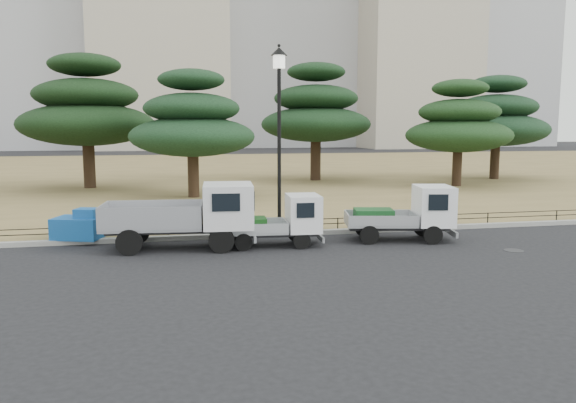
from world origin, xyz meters
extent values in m
plane|color=black|center=(0.00, 0.00, 0.00)|extent=(220.00, 220.00, 0.00)
cube|color=olive|center=(0.00, 30.60, 0.07)|extent=(120.00, 56.00, 0.15)
cube|color=gray|center=(0.00, 2.60, 0.08)|extent=(120.00, 0.25, 0.16)
cylinder|color=black|center=(-2.42, 0.33, 0.40)|extent=(0.80, 0.22, 0.79)
cylinder|color=black|center=(-2.28, 2.04, 0.40)|extent=(0.80, 0.22, 0.79)
cylinder|color=black|center=(-5.14, 0.56, 0.40)|extent=(0.80, 0.22, 0.79)
cylinder|color=black|center=(-5.00, 2.27, 0.40)|extent=(0.80, 0.22, 0.79)
cube|color=#2D2D30|center=(-3.67, 1.30, 0.60)|extent=(4.48, 1.31, 0.14)
cube|color=gray|center=(-4.46, 1.36, 1.06)|extent=(3.20, 1.98, 0.77)
cube|color=silver|center=(-2.12, 1.17, 1.35)|extent=(1.69, 2.00, 1.35)
cylinder|color=black|center=(0.10, 0.38, 0.27)|extent=(0.56, 0.18, 0.55)
cylinder|color=black|center=(0.17, 1.57, 0.27)|extent=(0.56, 0.18, 0.55)
cylinder|color=black|center=(-1.73, 0.49, 0.27)|extent=(0.56, 0.18, 0.55)
cylinder|color=black|center=(-1.65, 1.68, 0.27)|extent=(0.56, 0.18, 0.55)
cube|color=#2D2D30|center=(-0.75, 1.03, 0.40)|extent=(2.98, 0.85, 0.13)
cube|color=#A6AAAE|center=(-1.28, 1.06, 0.65)|extent=(2.10, 1.36, 0.37)
cube|color=silver|center=(0.29, 0.97, 1.05)|extent=(1.10, 1.41, 1.18)
cube|color=#164D17|center=(-1.49, 1.07, 0.74)|extent=(1.16, 0.88, 0.40)
cylinder|color=black|center=(4.46, 0.19, 0.31)|extent=(0.64, 0.29, 0.62)
cylinder|color=black|center=(4.73, 1.54, 0.31)|extent=(0.64, 0.29, 0.62)
cylinder|color=black|center=(2.43, 0.61, 0.31)|extent=(0.64, 0.29, 0.62)
cylinder|color=black|center=(2.70, 1.95, 0.31)|extent=(0.64, 0.29, 0.62)
cube|color=#2D2D30|center=(3.61, 1.07, 0.46)|extent=(3.43, 1.42, 0.15)
cube|color=#9E9FA4|center=(3.02, 1.19, 0.74)|extent=(2.55, 1.85, 0.41)
cube|color=white|center=(4.77, 0.83, 1.19)|extent=(1.45, 1.74, 1.32)
cube|color=#154B1F|center=(2.79, 1.24, 0.84)|extent=(1.43, 1.16, 0.46)
cylinder|color=black|center=(-0.13, 2.90, 0.24)|extent=(0.48, 0.48, 0.18)
cylinder|color=black|center=(-0.13, 2.90, 3.06)|extent=(0.13, 0.13, 5.48)
cylinder|color=white|center=(-0.13, 2.90, 6.02)|extent=(0.44, 0.44, 0.44)
cone|color=black|center=(-0.13, 2.90, 6.38)|extent=(0.57, 0.57, 0.27)
cylinder|color=black|center=(0.00, 2.75, 0.35)|extent=(38.00, 0.03, 0.03)
cylinder|color=black|center=(0.00, 2.75, 0.53)|extent=(38.00, 0.03, 0.03)
cylinder|color=black|center=(0.00, 2.75, 0.35)|extent=(0.04, 0.04, 0.40)
cube|color=#1454A0|center=(-6.90, 2.85, 0.50)|extent=(1.77, 1.51, 0.71)
cube|color=#1454A0|center=(-6.60, 2.70, 1.01)|extent=(0.85, 0.79, 0.30)
cylinder|color=#2D2D30|center=(6.50, -1.20, 0.01)|extent=(0.60, 0.60, 0.01)
cylinder|color=black|center=(-8.65, 19.03, 1.70)|extent=(0.70, 0.70, 3.09)
ellipsoid|color=black|center=(-8.65, 19.03, 3.94)|extent=(7.94, 7.94, 2.54)
ellipsoid|color=black|center=(-8.65, 19.03, 5.68)|extent=(6.06, 6.06, 1.94)
ellipsoid|color=black|center=(-8.65, 19.03, 7.42)|extent=(4.19, 4.19, 1.34)
cylinder|color=black|center=(-2.70, 13.19, 1.44)|extent=(0.58, 0.58, 2.58)
ellipsoid|color=black|center=(-2.70, 13.19, 3.31)|extent=(6.49, 6.49, 2.08)
ellipsoid|color=black|center=(-2.70, 13.19, 4.75)|extent=(4.96, 4.96, 1.59)
ellipsoid|color=black|center=(-2.70, 13.19, 6.20)|extent=(3.42, 3.42, 1.10)
cylinder|color=black|center=(5.94, 20.97, 1.71)|extent=(0.70, 0.70, 3.12)
ellipsoid|color=black|center=(5.94, 20.97, 3.97)|extent=(7.50, 7.50, 2.40)
ellipsoid|color=black|center=(5.94, 20.97, 5.72)|extent=(5.73, 5.73, 1.83)
ellipsoid|color=black|center=(5.94, 20.97, 7.48)|extent=(3.96, 3.96, 1.27)
cylinder|color=black|center=(13.58, 15.45, 1.43)|extent=(0.57, 0.57, 2.55)
ellipsoid|color=#183417|center=(13.58, 15.45, 3.28)|extent=(6.48, 6.48, 2.07)
ellipsoid|color=#183417|center=(13.58, 15.45, 4.71)|extent=(4.95, 4.95, 1.58)
ellipsoid|color=#183417|center=(13.58, 15.45, 6.15)|extent=(3.42, 3.42, 1.09)
cylinder|color=black|center=(18.59, 19.32, 1.55)|extent=(0.63, 0.63, 2.81)
ellipsoid|color=black|center=(18.59, 19.32, 3.59)|extent=(7.17, 7.17, 2.30)
ellipsoid|color=black|center=(18.59, 19.32, 5.17)|extent=(5.48, 5.48, 1.75)
ellipsoid|color=black|center=(18.59, 19.32, 6.75)|extent=(3.78, 3.78, 1.21)
cube|color=#AAA08C|center=(40.00, 82.00, 24.00)|extent=(20.00, 18.00, 48.00)
camera|label=1|loc=(-3.89, -16.44, 3.82)|focal=35.00mm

